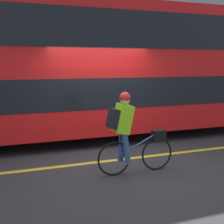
% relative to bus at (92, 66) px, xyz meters
% --- Properties ---
extents(ground_plane, '(80.00, 80.00, 0.00)m').
position_rel_bus_xyz_m(ground_plane, '(-0.18, -2.36, -2.06)').
color(ground_plane, '#2D2D30').
extents(road_center_line, '(50.00, 0.14, 0.01)m').
position_rel_bus_xyz_m(road_center_line, '(-0.18, -2.22, -2.05)').
color(road_center_line, yellow).
rests_on(road_center_line, ground_plane).
extents(sidewalk_curb, '(60.00, 2.45, 0.15)m').
position_rel_bus_xyz_m(sidewalk_curb, '(-0.18, 3.21, -1.98)').
color(sidewalk_curb, gray).
rests_on(sidewalk_curb, ground_plane).
extents(building_facade, '(60.00, 0.30, 7.09)m').
position_rel_bus_xyz_m(building_facade, '(-0.18, 4.59, 1.49)').
color(building_facade, '#9E9EA3').
rests_on(building_facade, ground_plane).
extents(bus, '(11.23, 2.59, 3.69)m').
position_rel_bus_xyz_m(bus, '(0.00, 0.00, 0.00)').
color(bus, black).
rests_on(bus, ground_plane).
extents(cyclist_on_bike, '(1.58, 0.32, 1.60)m').
position_rel_bus_xyz_m(cyclist_on_bike, '(-0.23, -3.10, -1.19)').
color(cyclist_on_bike, black).
rests_on(cyclist_on_bike, ground_plane).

